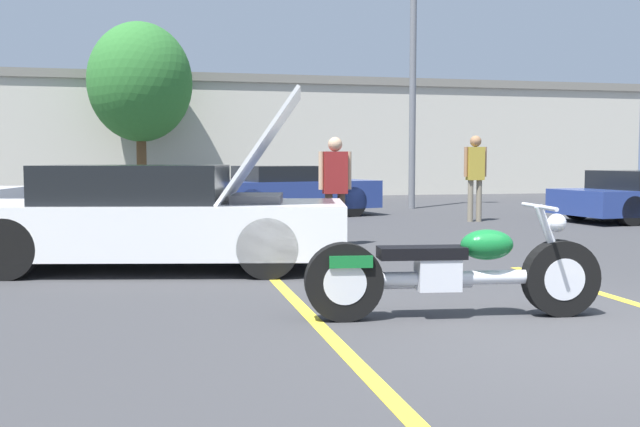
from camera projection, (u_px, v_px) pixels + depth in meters
ground_plane at (614, 343)px, 5.22m from camera, size 80.00×80.00×0.00m
parking_stripe_middle at (332, 338)px, 5.34m from camera, size 0.12×5.85×0.01m
far_building at (243, 134)px, 27.50m from camera, size 32.00×4.20×4.40m
light_pole at (416, 69)px, 19.30m from camera, size 1.21×0.28×6.83m
tree_background at (140, 83)px, 23.12m from camera, size 3.36×3.36×5.78m
motorcycle at (453, 272)px, 6.02m from camera, size 2.54×0.72×0.96m
show_car_hood_open at (153, 218)px, 8.75m from camera, size 4.95×2.68×2.18m
parked_car_mid_row at (286, 191)px, 16.84m from camera, size 4.49×2.89×1.20m
spectator_near_motorcycle at (335, 182)px, 10.96m from camera, size 0.52×0.22×1.69m
spectator_by_show_car at (475, 170)px, 15.38m from camera, size 0.52×0.24×1.86m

